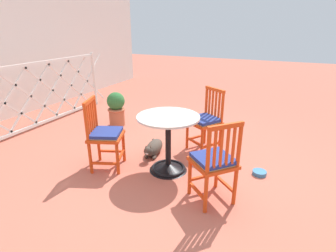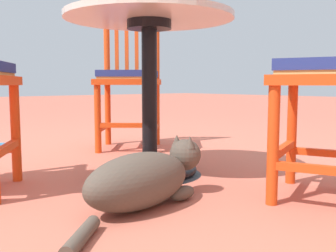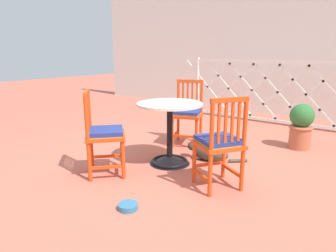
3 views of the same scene
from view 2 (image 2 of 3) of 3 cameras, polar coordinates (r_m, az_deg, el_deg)
ground_plane at (r=1.90m, az=-9.18°, el=-6.67°), size 24.00×24.00×0.00m
cafe_table at (r=1.80m, az=-2.70°, el=1.86°), size 0.76×0.76×0.73m
orange_chair_facing_out at (r=2.56m, az=-5.68°, el=6.73°), size 0.57×0.57×0.91m
tabby_cat at (r=1.35m, az=-3.12°, el=-7.72°), size 0.70×0.36×0.23m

